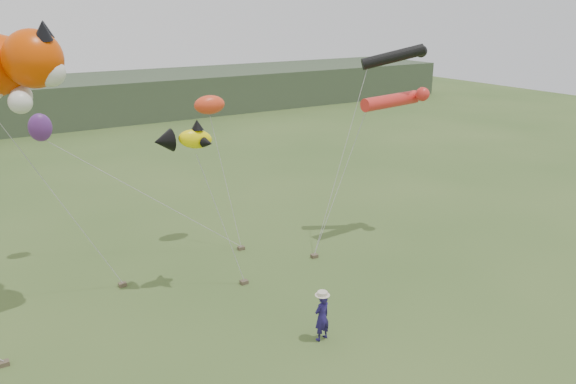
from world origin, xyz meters
The scene contains 7 objects.
ground centered at (0.00, 0.00, 0.00)m, with size 120.00×120.00×0.00m, color #385123.
headland centered at (-3.11, 44.69, 1.92)m, with size 90.00×13.00×4.00m.
festival_attendant centered at (0.11, -0.42, 0.86)m, with size 0.62×0.41×1.71m, color #1F1655.
sandbag_anchors centered at (-1.87, 5.58, 0.08)m, with size 13.14×4.31×0.15m.
fish_kite centered at (-2.19, 5.40, 6.10)m, with size 2.24×1.50×1.20m.
tube_kites centered at (8.54, 5.81, 7.45)m, with size 3.53×2.12×2.91m.
misc_kites centered at (-2.18, 10.17, 6.31)m, with size 8.15×2.50×1.62m.
Camera 1 is at (-9.52, -13.93, 10.71)m, focal length 35.00 mm.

